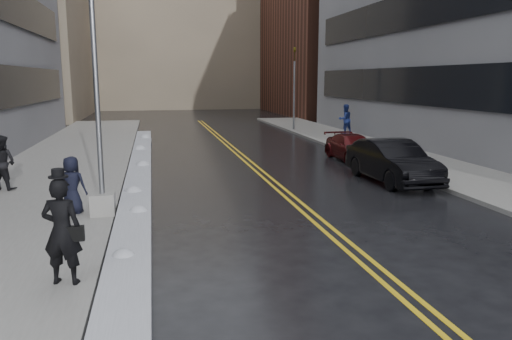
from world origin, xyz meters
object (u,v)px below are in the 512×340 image
traffic_signal (294,85)px  car_maroon (353,148)px  pedestrian_b (2,163)px  car_black (392,161)px  pedestrian_fedora (62,231)px  pedestrian_c (72,185)px  lamppost (99,129)px  fire_hydrant (384,149)px  pedestrian_east (345,119)px

traffic_signal → car_maroon: size_ratio=1.41×
pedestrian_b → car_black: bearing=-159.0°
pedestrian_fedora → car_black: size_ratio=0.41×
pedestrian_c → car_black: pedestrian_c is taller
lamppost → fire_hydrant: (12.30, 8.00, -1.98)m
traffic_signal → pedestrian_c: size_ratio=3.73×
traffic_signal → pedestrian_b: traffic_signal is taller
lamppost → pedestrian_c: size_ratio=4.75×
traffic_signal → pedestrian_b: size_ratio=3.23×
pedestrian_b → pedestrian_c: pedestrian_b is taller
pedestrian_east → car_maroon: pedestrian_east is taller
pedestrian_fedora → pedestrian_east: bearing=-108.8°
car_black → car_maroon: 5.20m
fire_hydrant → pedestrian_c: pedestrian_c is taller
pedestrian_b → pedestrian_c: 4.60m
car_maroon → pedestrian_east: bearing=70.1°
fire_hydrant → traffic_signal: 14.30m
fire_hydrant → pedestrian_b: size_ratio=0.39×
pedestrian_fedora → car_black: 13.10m
lamppost → car_black: (10.22, 3.08, -1.73)m
car_maroon → pedestrian_b: bearing=-163.9°
pedestrian_fedora → car_maroon: 17.10m
pedestrian_fedora → pedestrian_c: size_ratio=1.23×
pedestrian_fedora → pedestrian_east: 26.97m
pedestrian_east → fire_hydrant: bearing=67.8°
pedestrian_c → pedestrian_east: size_ratio=0.79×
pedestrian_east → car_black: bearing=63.7°
traffic_signal → car_maroon: bearing=-94.2°
fire_hydrant → pedestrian_east: size_ratio=0.36×
pedestrian_c → fire_hydrant: bearing=-132.3°
traffic_signal → car_black: traffic_signal is taller
pedestrian_b → traffic_signal: bearing=-105.7°
traffic_signal → pedestrian_b: 23.80m
lamppost → pedestrian_b: lamppost is taller
lamppost → pedestrian_east: size_ratio=3.76×
pedestrian_b → car_maroon: (14.38, 4.25, -0.46)m
pedestrian_fedora → lamppost: bearing=-79.3°
traffic_signal → pedestrian_c: 25.21m
lamppost → pedestrian_east: bearing=51.5°
traffic_signal → car_black: 19.17m
car_black → fire_hydrant: bearing=65.4°
traffic_signal → pedestrian_b: (-15.38, -18.01, -2.32)m
fire_hydrant → traffic_signal: size_ratio=0.12×
traffic_signal → lamppost: bearing=-118.2°
pedestrian_fedora → fire_hydrant: bearing=-120.7°
pedestrian_b → pedestrian_east: (17.83, 13.95, 0.08)m
fire_hydrant → pedestrian_b: (-15.88, -4.01, 0.53)m
lamppost → car_black: size_ratio=1.57×
fire_hydrant → car_maroon: 1.52m
pedestrian_fedora → pedestrian_b: bearing=-55.5°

